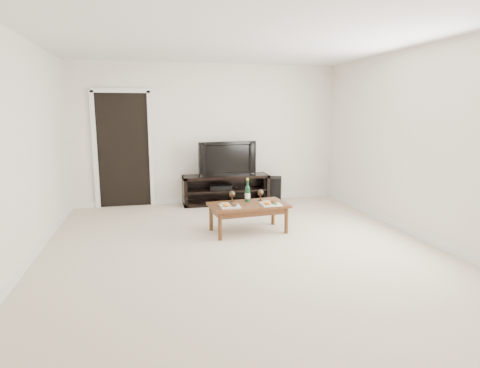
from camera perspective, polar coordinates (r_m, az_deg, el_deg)
name	(u,v)px	position (r m, az deg, el deg)	size (l,w,h in m)	color
floor	(241,248)	(5.22, 0.12, -9.08)	(5.50, 5.50, 0.00)	beige
back_wall	(208,134)	(7.66, -4.60, 7.07)	(5.00, 0.04, 2.60)	white
ceiling	(241,34)	(5.00, 0.13, 20.51)	(5.00, 5.50, 0.04)	white
doorway	(123,151)	(7.58, -16.24, 4.57)	(0.90, 0.02, 2.05)	black
media_console	(226,189)	(7.57, -2.02, -0.77)	(1.61, 0.45, 0.55)	black
television	(226,158)	(7.48, -2.05, 3.70)	(1.11, 0.15, 0.64)	black
av_receiver	(221,187)	(7.53, -2.73, -0.44)	(0.40, 0.30, 0.08)	black
subwoofer	(273,189)	(7.77, 4.67, -0.76)	(0.32, 0.32, 0.48)	black
coffee_table	(248,218)	(5.83, 1.18, -4.83)	(1.11, 0.60, 0.42)	#592F18
plate_left	(230,204)	(5.59, -1.45, -2.91)	(0.27, 0.27, 0.07)	white
plate_right	(271,202)	(5.72, 4.39, -2.63)	(0.27, 0.27, 0.07)	white
wine_bottle	(248,190)	(5.88, 1.08, -0.84)	(0.07, 0.07, 0.35)	#0F381B
goblet_left	(232,196)	(5.86, -1.11, -1.79)	(0.09, 0.09, 0.17)	#372D1E
goblet_right	(260,195)	(5.96, 2.93, -1.58)	(0.09, 0.09, 0.17)	#372D1E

